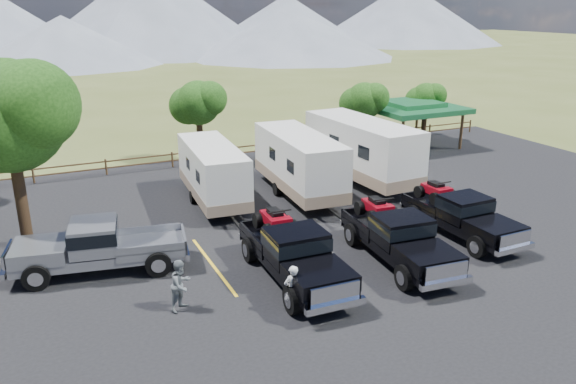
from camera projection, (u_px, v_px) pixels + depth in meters
name	position (u px, v px, depth m)	size (l,w,h in m)	color
ground	(400.00, 279.00, 20.93)	(320.00, 320.00, 0.00)	#4E5825
asphalt_lot	(358.00, 249.00, 23.50)	(44.00, 34.00, 0.04)	black
stall_lines	(345.00, 239.00, 24.35)	(12.12, 5.50, 0.01)	yellow
tree_big_nw	(7.00, 116.00, 21.89)	(5.54, 5.18, 7.84)	#312313
tree_ne_a	(364.00, 101.00, 38.03)	(3.11, 2.92, 4.76)	#312313
tree_ne_b	(426.00, 98.00, 41.40)	(2.77, 2.59, 4.27)	#312313
tree_north	(198.00, 103.00, 35.24)	(3.46, 3.24, 5.25)	#312313
rail_fence	(261.00, 148.00, 37.44)	(36.12, 0.12, 1.00)	#4E3B21
pavilion	(412.00, 107.00, 39.85)	(6.20, 6.20, 3.22)	#4E3B21
mountain_range	(39.00, 14.00, 106.45)	(209.00, 71.00, 20.00)	slate
rig_left	(293.00, 252.00, 20.61)	(2.54, 6.76, 2.23)	black
rig_center	(398.00, 236.00, 22.08)	(2.73, 6.67, 2.18)	black
rig_right	(460.00, 213.00, 24.57)	(2.29, 6.28, 2.08)	black
trailer_left	(213.00, 173.00, 28.42)	(2.75, 8.64, 2.99)	white
trailer_center	(299.00, 164.00, 29.55)	(3.00, 9.50, 3.29)	white
trailer_right	(361.00, 150.00, 31.65)	(3.06, 10.25, 3.55)	white
pickup_silver	(100.00, 246.00, 21.21)	(6.90, 3.26, 1.99)	gray
person_a	(293.00, 289.00, 18.38)	(0.61, 0.40, 1.68)	white
person_b	(181.00, 285.00, 18.57)	(0.86, 0.67, 1.77)	slate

